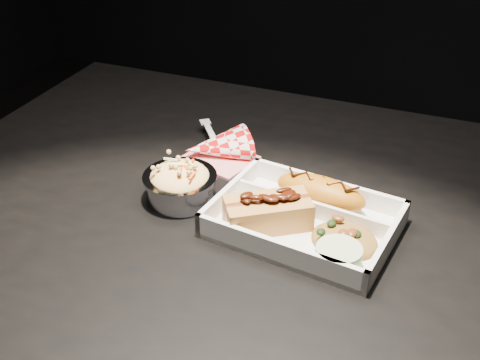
% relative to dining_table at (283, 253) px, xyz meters
% --- Properties ---
extents(dining_table, '(1.20, 0.80, 0.75)m').
position_rel_dining_table_xyz_m(dining_table, '(0.00, 0.00, 0.00)').
color(dining_table, black).
rests_on(dining_table, ground).
extents(food_tray, '(0.27, 0.21, 0.04)m').
position_rel_dining_table_xyz_m(food_tray, '(0.04, -0.04, 0.10)').
color(food_tray, silver).
rests_on(food_tray, dining_table).
extents(fried_pastry, '(0.14, 0.07, 0.05)m').
position_rel_dining_table_xyz_m(fried_pastry, '(0.05, 0.01, 0.12)').
color(fried_pastry, '#BE6D13').
rests_on(fried_pastry, food_tray).
extents(hotdog, '(0.13, 0.11, 0.06)m').
position_rel_dining_table_xyz_m(hotdog, '(-0.01, -0.06, 0.12)').
color(hotdog, '#BF8341').
rests_on(hotdog, food_tray).
extents(fried_rice_mound, '(0.10, 0.09, 0.03)m').
position_rel_dining_table_xyz_m(fried_rice_mound, '(0.10, -0.06, 0.11)').
color(fried_rice_mound, '#A16F2E').
rests_on(fried_rice_mound, food_tray).
extents(cupcake_liner, '(0.06, 0.06, 0.03)m').
position_rel_dining_table_xyz_m(cupcake_liner, '(0.11, -0.12, 0.11)').
color(cupcake_liner, '#B3CA99').
rests_on(cupcake_liner, food_tray).
extents(foil_coleslaw_cup, '(0.11, 0.11, 0.07)m').
position_rel_dining_table_xyz_m(foil_coleslaw_cup, '(-0.15, -0.04, 0.12)').
color(foil_coleslaw_cup, silver).
rests_on(foil_coleslaw_cup, dining_table).
extents(napkin_fork, '(0.15, 0.16, 0.10)m').
position_rel_dining_table_xyz_m(napkin_fork, '(-0.16, 0.10, 0.11)').
color(napkin_fork, red).
rests_on(napkin_fork, dining_table).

